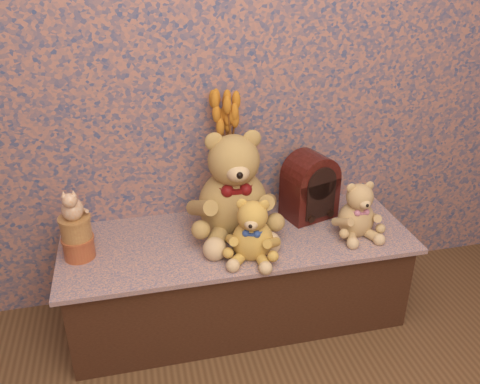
{
  "coord_description": "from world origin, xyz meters",
  "views": [
    {
      "loc": [
        -0.41,
        -0.56,
        1.56
      ],
      "look_at": [
        0.0,
        1.18,
        0.66
      ],
      "focal_mm": 37.46,
      "sensor_mm": 36.0,
      "label": 1
    }
  ],
  "objects_px": {
    "cathedral_radio": "(310,185)",
    "ceramic_vase": "(228,193)",
    "teddy_large": "(233,178)",
    "teddy_medium": "(253,226)",
    "teddy_small": "(357,206)",
    "cat_figurine": "(71,202)",
    "biscuit_tin_lower": "(79,247)"
  },
  "relations": [
    {
      "from": "teddy_medium",
      "to": "biscuit_tin_lower",
      "type": "bearing_deg",
      "value": -171.68
    },
    {
      "from": "teddy_medium",
      "to": "ceramic_vase",
      "type": "distance_m",
      "value": 0.36
    },
    {
      "from": "teddy_small",
      "to": "teddy_large",
      "type": "bearing_deg",
      "value": 162.69
    },
    {
      "from": "ceramic_vase",
      "to": "cat_figurine",
      "type": "height_order",
      "value": "cat_figurine"
    },
    {
      "from": "teddy_small",
      "to": "cathedral_radio",
      "type": "height_order",
      "value": "cathedral_radio"
    },
    {
      "from": "teddy_large",
      "to": "cat_figurine",
      "type": "distance_m",
      "value": 0.65
    },
    {
      "from": "cathedral_radio",
      "to": "cat_figurine",
      "type": "xyz_separation_m",
      "value": [
        -1.01,
        -0.12,
        0.09
      ]
    },
    {
      "from": "teddy_large",
      "to": "cathedral_radio",
      "type": "relative_size",
      "value": 1.6
    },
    {
      "from": "cathedral_radio",
      "to": "teddy_small",
      "type": "bearing_deg",
      "value": -69.98
    },
    {
      "from": "teddy_large",
      "to": "ceramic_vase",
      "type": "distance_m",
      "value": 0.2
    },
    {
      "from": "teddy_large",
      "to": "teddy_medium",
      "type": "distance_m",
      "value": 0.25
    },
    {
      "from": "teddy_small",
      "to": "cathedral_radio",
      "type": "distance_m",
      "value": 0.24
    },
    {
      "from": "teddy_large",
      "to": "biscuit_tin_lower",
      "type": "height_order",
      "value": "teddy_large"
    },
    {
      "from": "ceramic_vase",
      "to": "teddy_small",
      "type": "bearing_deg",
      "value": -29.93
    },
    {
      "from": "teddy_small",
      "to": "ceramic_vase",
      "type": "relative_size",
      "value": 1.22
    },
    {
      "from": "teddy_small",
      "to": "ceramic_vase",
      "type": "xyz_separation_m",
      "value": [
        -0.5,
        0.29,
        -0.02
      ]
    },
    {
      "from": "teddy_small",
      "to": "cat_figurine",
      "type": "distance_m",
      "value": 1.16
    },
    {
      "from": "teddy_large",
      "to": "ceramic_vase",
      "type": "bearing_deg",
      "value": 88.53
    },
    {
      "from": "cathedral_radio",
      "to": "ceramic_vase",
      "type": "xyz_separation_m",
      "value": [
        -0.36,
        0.09,
        -0.05
      ]
    },
    {
      "from": "cathedral_radio",
      "to": "teddy_large",
      "type": "bearing_deg",
      "value": 170.43
    },
    {
      "from": "teddy_medium",
      "to": "cat_figurine",
      "type": "distance_m",
      "value": 0.7
    },
    {
      "from": "teddy_medium",
      "to": "cat_figurine",
      "type": "height_order",
      "value": "cat_figurine"
    },
    {
      "from": "cat_figurine",
      "to": "teddy_large",
      "type": "bearing_deg",
      "value": 6.51
    },
    {
      "from": "biscuit_tin_lower",
      "to": "ceramic_vase",
      "type": "bearing_deg",
      "value": 17.75
    },
    {
      "from": "cathedral_radio",
      "to": "ceramic_vase",
      "type": "height_order",
      "value": "cathedral_radio"
    },
    {
      "from": "cat_figurine",
      "to": "cathedral_radio",
      "type": "bearing_deg",
      "value": 6.73
    },
    {
      "from": "teddy_small",
      "to": "cathedral_radio",
      "type": "xyz_separation_m",
      "value": [
        -0.14,
        0.19,
        0.02
      ]
    },
    {
      "from": "teddy_small",
      "to": "cat_figurine",
      "type": "xyz_separation_m",
      "value": [
        -1.16,
        0.08,
        0.12
      ]
    },
    {
      "from": "biscuit_tin_lower",
      "to": "cathedral_radio",
      "type": "bearing_deg",
      "value": 6.52
    },
    {
      "from": "teddy_medium",
      "to": "teddy_small",
      "type": "relative_size",
      "value": 1.05
    },
    {
      "from": "ceramic_vase",
      "to": "biscuit_tin_lower",
      "type": "bearing_deg",
      "value": -162.25
    },
    {
      "from": "cathedral_radio",
      "to": "biscuit_tin_lower",
      "type": "bearing_deg",
      "value": 170.03
    }
  ]
}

